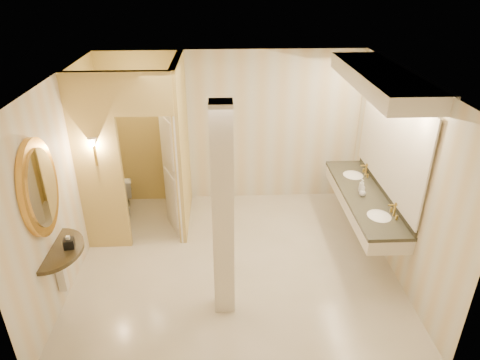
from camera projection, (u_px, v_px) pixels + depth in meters
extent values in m
plane|color=beige|center=(235.00, 261.00, 6.32)|extent=(4.50, 4.50, 0.00)
plane|color=silver|center=(234.00, 79.00, 5.10)|extent=(4.50, 4.50, 0.00)
cube|color=beige|center=(231.00, 128.00, 7.49)|extent=(4.50, 0.02, 2.70)
cube|color=beige|center=(242.00, 278.00, 3.93)|extent=(4.50, 0.02, 2.70)
cube|color=beige|center=(64.00, 183.00, 5.62)|extent=(0.02, 4.00, 2.70)
cube|color=beige|center=(400.00, 177.00, 5.80)|extent=(0.02, 4.00, 2.70)
cube|color=#E5D478|center=(182.00, 145.00, 6.79)|extent=(0.10, 1.50, 2.70)
cube|color=#E5D478|center=(99.00, 167.00, 6.07)|extent=(0.65, 0.10, 2.70)
cube|color=#E5D478|center=(142.00, 94.00, 5.63)|extent=(0.80, 0.10, 0.60)
cube|color=silver|center=(171.00, 173.00, 6.58)|extent=(0.35, 0.76, 2.10)
cylinder|color=#B5913A|center=(95.00, 156.00, 5.92)|extent=(0.03, 0.03, 0.30)
cone|color=silver|center=(93.00, 143.00, 5.83)|extent=(0.14, 0.14, 0.14)
cube|color=silver|center=(364.00, 202.00, 6.42)|extent=(0.60, 2.32, 0.24)
cube|color=black|center=(365.00, 195.00, 6.37)|extent=(0.64, 2.36, 0.05)
cube|color=black|center=(384.00, 191.00, 6.35)|extent=(0.03, 2.32, 0.10)
ellipsoid|color=white|center=(379.00, 219.00, 5.82)|extent=(0.40, 0.44, 0.15)
cylinder|color=#B5913A|center=(395.00, 210.00, 5.77)|extent=(0.03, 0.03, 0.22)
ellipsoid|color=white|center=(353.00, 177.00, 6.94)|extent=(0.40, 0.44, 0.15)
cylinder|color=#B5913A|center=(366.00, 170.00, 6.88)|extent=(0.03, 0.03, 0.22)
cube|color=white|center=(392.00, 142.00, 5.99)|extent=(0.03, 2.32, 1.40)
cube|color=silver|center=(382.00, 79.00, 5.58)|extent=(0.75, 2.52, 0.22)
cylinder|color=black|center=(52.00, 250.00, 5.14)|extent=(0.90, 0.90, 0.05)
cube|color=silver|center=(60.00, 270.00, 5.28)|extent=(0.10, 0.10, 0.60)
cylinder|color=gold|center=(39.00, 188.00, 4.76)|extent=(0.07, 0.90, 0.90)
cylinder|color=white|center=(43.00, 188.00, 4.76)|extent=(0.02, 0.72, 0.72)
cube|color=silver|center=(223.00, 216.00, 4.90)|extent=(0.25, 0.25, 2.70)
cube|color=black|center=(69.00, 243.00, 5.13)|extent=(0.14, 0.14, 0.12)
imported|color=white|center=(121.00, 192.00, 7.47)|extent=(0.54, 0.78, 0.73)
imported|color=beige|center=(362.00, 188.00, 6.38)|extent=(0.06, 0.07, 0.14)
imported|color=silver|center=(363.00, 192.00, 6.27)|extent=(0.11, 0.11, 0.12)
imported|color=#C6B28C|center=(362.00, 186.00, 6.36)|extent=(0.10, 0.10, 0.21)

